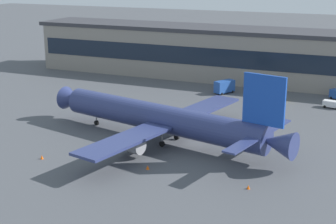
{
  "coord_description": "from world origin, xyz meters",
  "views": [
    {
      "loc": [
        32.82,
        -88.13,
        33.99
      ],
      "look_at": [
        -6.8,
        3.11,
        5.0
      ],
      "focal_mm": 53.59,
      "sensor_mm": 36.0,
      "label": 1
    }
  ],
  "objects_px": {
    "traffic_cone_0": "(42,157)",
    "traffic_cone_1": "(248,187)",
    "airliner": "(164,119)",
    "follow_me_car": "(333,104)",
    "traffic_cone_2": "(148,167)",
    "stair_truck": "(224,86)",
    "baggage_tug": "(278,98)"
  },
  "relations": [
    {
      "from": "airliner",
      "to": "traffic_cone_0",
      "type": "xyz_separation_m",
      "value": [
        -16.65,
        -17.58,
        -4.43
      ]
    },
    {
      "from": "airliner",
      "to": "stair_truck",
      "type": "distance_m",
      "value": 43.39
    },
    {
      "from": "follow_me_car",
      "to": "airliner",
      "type": "bearing_deg",
      "value": -125.87
    },
    {
      "from": "airliner",
      "to": "follow_me_car",
      "type": "relative_size",
      "value": 11.87
    },
    {
      "from": "traffic_cone_0",
      "to": "traffic_cone_2",
      "type": "height_order",
      "value": "traffic_cone_0"
    },
    {
      "from": "stair_truck",
      "to": "traffic_cone_0",
      "type": "relative_size",
      "value": 8.63
    },
    {
      "from": "baggage_tug",
      "to": "follow_me_car",
      "type": "relative_size",
      "value": 0.79
    },
    {
      "from": "stair_truck",
      "to": "traffic_cone_2",
      "type": "bearing_deg",
      "value": -85.93
    },
    {
      "from": "stair_truck",
      "to": "baggage_tug",
      "type": "height_order",
      "value": "stair_truck"
    },
    {
      "from": "stair_truck",
      "to": "traffic_cone_2",
      "type": "distance_m",
      "value": 57.65
    },
    {
      "from": "stair_truck",
      "to": "traffic_cone_1",
      "type": "height_order",
      "value": "stair_truck"
    },
    {
      "from": "traffic_cone_1",
      "to": "follow_me_car",
      "type": "bearing_deg",
      "value": 82.58
    },
    {
      "from": "airliner",
      "to": "traffic_cone_1",
      "type": "distance_m",
      "value": 26.56
    },
    {
      "from": "traffic_cone_0",
      "to": "traffic_cone_1",
      "type": "distance_m",
      "value": 38.13
    },
    {
      "from": "traffic_cone_0",
      "to": "traffic_cone_1",
      "type": "height_order",
      "value": "traffic_cone_0"
    },
    {
      "from": "stair_truck",
      "to": "traffic_cone_2",
      "type": "relative_size",
      "value": 8.68
    },
    {
      "from": "stair_truck",
      "to": "traffic_cone_0",
      "type": "distance_m",
      "value": 62.91
    },
    {
      "from": "traffic_cone_2",
      "to": "stair_truck",
      "type": "bearing_deg",
      "value": 94.07
    },
    {
      "from": "follow_me_car",
      "to": "traffic_cone_0",
      "type": "height_order",
      "value": "follow_me_car"
    },
    {
      "from": "traffic_cone_0",
      "to": "traffic_cone_1",
      "type": "bearing_deg",
      "value": 3.75
    },
    {
      "from": "airliner",
      "to": "follow_me_car",
      "type": "bearing_deg",
      "value": 54.13
    },
    {
      "from": "airliner",
      "to": "traffic_cone_1",
      "type": "bearing_deg",
      "value": -35.2
    },
    {
      "from": "stair_truck",
      "to": "traffic_cone_1",
      "type": "bearing_deg",
      "value": -69.14
    },
    {
      "from": "stair_truck",
      "to": "traffic_cone_0",
      "type": "xyz_separation_m",
      "value": [
        -15.8,
        -60.87,
        -1.61
      ]
    },
    {
      "from": "traffic_cone_0",
      "to": "traffic_cone_2",
      "type": "xyz_separation_m",
      "value": [
        19.89,
        3.39,
        -0.0
      ]
    },
    {
      "from": "baggage_tug",
      "to": "traffic_cone_2",
      "type": "xyz_separation_m",
      "value": [
        -11.6,
        -54.28,
        -0.72
      ]
    },
    {
      "from": "follow_me_car",
      "to": "traffic_cone_1",
      "type": "bearing_deg",
      "value": -97.42
    },
    {
      "from": "baggage_tug",
      "to": "traffic_cone_2",
      "type": "distance_m",
      "value": 55.51
    },
    {
      "from": "airliner",
      "to": "traffic_cone_2",
      "type": "xyz_separation_m",
      "value": [
        3.24,
        -14.19,
        -4.44
      ]
    },
    {
      "from": "traffic_cone_0",
      "to": "follow_me_car",
      "type": "bearing_deg",
      "value": 51.61
    },
    {
      "from": "stair_truck",
      "to": "baggage_tug",
      "type": "bearing_deg",
      "value": -11.52
    },
    {
      "from": "airliner",
      "to": "baggage_tug",
      "type": "relative_size",
      "value": 15.08
    }
  ]
}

